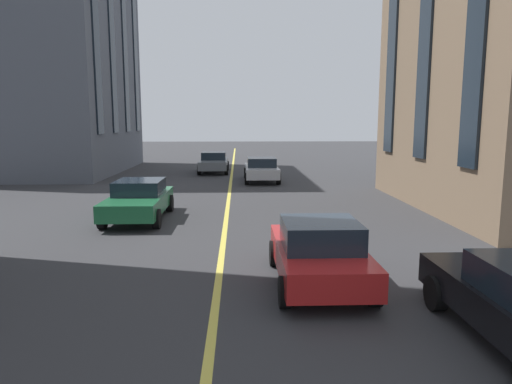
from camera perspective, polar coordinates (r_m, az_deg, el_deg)
name	(u,v)px	position (r m, az deg, el deg)	size (l,w,h in m)	color
lane_centre_line	(228,205)	(19.31, -3.44, -1.58)	(80.00, 0.16, 0.01)	#D8C64C
car_silver_trailing	(261,169)	(26.75, 0.67, 2.81)	(4.40, 1.95, 1.37)	#B7BABF
car_red_parked_b	(319,252)	(10.00, 7.67, -7.26)	(3.90, 1.89, 1.40)	#B21E1E
car_grey_oncoming	(214,162)	(31.46, -5.16, 3.65)	(4.40, 1.95, 1.37)	slate
car_green_far	(139,199)	(16.90, -14.08, -0.89)	(4.40, 1.95, 1.37)	#1E6038
building_left_far	(29,27)	(35.71, -25.96, 17.66)	(13.58, 11.61, 19.06)	#565B66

